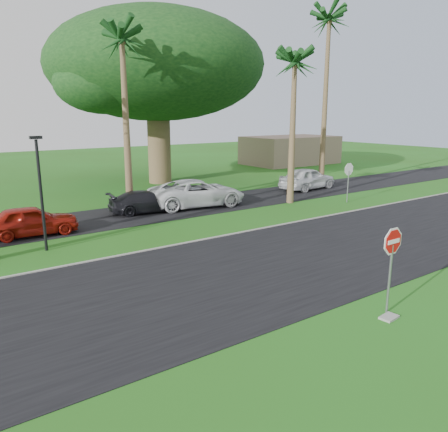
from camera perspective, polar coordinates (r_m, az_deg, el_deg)
ground at (r=14.86m, az=9.72°, el=-8.63°), size 120.00×120.00×0.00m
road at (r=16.23m, az=4.76°, el=-6.52°), size 120.00×8.00×0.02m
parking_strip at (r=24.90m, az=-10.78°, el=0.33°), size 120.00×5.00×0.02m
curb at (r=19.36m, az=-2.89°, el=-3.13°), size 120.00×0.12×0.06m
stop_sign_near at (r=12.85m, az=21.07°, el=-4.49°), size 1.05×0.07×2.62m
stop_sign_far at (r=28.34m, az=15.97°, el=5.24°), size 1.05×0.07×2.62m
palm_center at (r=25.92m, az=-13.18°, el=21.11°), size 5.00×5.00×10.50m
palm_right_near at (r=27.37m, az=9.23°, el=18.79°), size 5.00×5.00×9.50m
palm_right_far at (r=34.17m, az=13.57°, el=23.22°), size 5.00×5.00×13.00m
canopy_tree at (r=35.60m, az=-8.80°, el=18.72°), size 16.50×16.50×13.12m
streetlight_right at (r=18.83m, az=-22.85°, el=3.56°), size 0.45×0.25×4.64m
building_far at (r=49.34m, az=8.64°, el=8.52°), size 10.00×6.00×3.00m
car_red at (r=21.77m, az=-23.89°, el=-0.60°), size 4.19×1.93×1.39m
car_dark at (r=25.00m, az=-10.10°, el=1.83°), size 4.40×2.21×1.23m
car_minivan at (r=26.27m, az=-3.52°, el=3.00°), size 6.16×3.54×1.62m
car_pickup at (r=32.70m, az=10.84°, el=4.83°), size 4.92×2.41×1.62m
utility_slab at (r=13.13m, az=20.75°, el=-12.26°), size 0.59×0.41×0.06m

